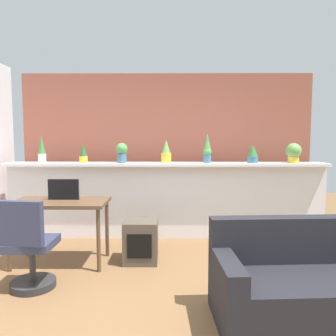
% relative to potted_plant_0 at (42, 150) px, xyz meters
% --- Properties ---
extents(ground_plane, '(12.00, 12.00, 0.00)m').
position_rel_potted_plant_0_xyz_m(ground_plane, '(1.81, -1.95, -1.30)').
color(ground_plane, brown).
extents(divider_wall, '(4.65, 0.16, 1.07)m').
position_rel_potted_plant_0_xyz_m(divider_wall, '(1.81, 0.05, -0.76)').
color(divider_wall, silver).
rests_on(divider_wall, ground).
extents(plant_shelf, '(4.65, 0.37, 0.04)m').
position_rel_potted_plant_0_xyz_m(plant_shelf, '(1.81, 0.01, -0.21)').
color(plant_shelf, silver).
rests_on(plant_shelf, divider_wall).
extents(brick_wall_behind, '(4.65, 0.10, 2.50)m').
position_rel_potted_plant_0_xyz_m(brick_wall_behind, '(1.81, 0.65, -0.05)').
color(brick_wall_behind, '#9E5442').
rests_on(brick_wall_behind, ground).
extents(potted_plant_0, '(0.11, 0.11, 0.40)m').
position_rel_potted_plant_0_xyz_m(potted_plant_0, '(0.00, 0.00, 0.00)').
color(potted_plant_0, silver).
rests_on(potted_plant_0, plant_shelf).
extents(potted_plant_1, '(0.12, 0.12, 0.27)m').
position_rel_potted_plant_0_xyz_m(potted_plant_1, '(0.60, 0.01, -0.06)').
color(potted_plant_1, gold).
rests_on(potted_plant_1, plant_shelf).
extents(potted_plant_2, '(0.17, 0.17, 0.29)m').
position_rel_potted_plant_0_xyz_m(potted_plant_2, '(1.17, -0.01, -0.03)').
color(potted_plant_2, '#386B84').
rests_on(potted_plant_2, plant_shelf).
extents(potted_plant_3, '(0.15, 0.15, 0.34)m').
position_rel_potted_plant_0_xyz_m(potted_plant_3, '(1.81, 0.05, -0.03)').
color(potted_plant_3, gold).
rests_on(potted_plant_3, plant_shelf).
extents(potted_plant_4, '(0.13, 0.13, 0.43)m').
position_rel_potted_plant_0_xyz_m(potted_plant_4, '(2.40, 0.02, 0.02)').
color(potted_plant_4, '#386B84').
rests_on(potted_plant_4, plant_shelf).
extents(potted_plant_5, '(0.15, 0.15, 0.26)m').
position_rel_potted_plant_0_xyz_m(potted_plant_5, '(3.06, -0.01, -0.06)').
color(potted_plant_5, '#386B84').
rests_on(potted_plant_5, plant_shelf).
extents(potted_plant_6, '(0.22, 0.22, 0.29)m').
position_rel_potted_plant_0_xyz_m(potted_plant_6, '(3.64, -0.01, -0.03)').
color(potted_plant_6, gold).
rests_on(potted_plant_6, plant_shelf).
extents(desk, '(1.10, 0.60, 0.75)m').
position_rel_potted_plant_0_xyz_m(desk, '(0.58, -1.01, -0.64)').
color(desk, brown).
rests_on(desk, ground).
extents(tv_monitor, '(0.36, 0.04, 0.24)m').
position_rel_potted_plant_0_xyz_m(tv_monitor, '(0.60, -0.93, -0.43)').
color(tv_monitor, black).
rests_on(tv_monitor, desk).
extents(office_chair, '(0.47, 0.47, 0.91)m').
position_rel_potted_plant_0_xyz_m(office_chair, '(0.50, -1.72, -0.91)').
color(office_chair, '#262628').
rests_on(office_chair, ground).
extents(side_cube_shelf, '(0.40, 0.41, 0.50)m').
position_rel_potted_plant_0_xyz_m(side_cube_shelf, '(1.52, -0.95, -1.05)').
color(side_cube_shelf, '#4C4238').
rests_on(side_cube_shelf, ground).
extents(couch, '(1.60, 0.85, 0.80)m').
position_rel_potted_plant_0_xyz_m(couch, '(3.01, -2.24, -1.02)').
color(couch, black).
rests_on(couch, ground).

